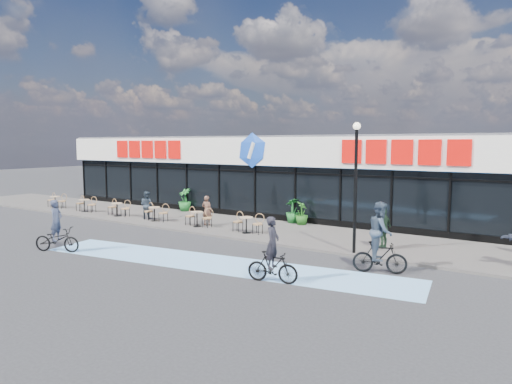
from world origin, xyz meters
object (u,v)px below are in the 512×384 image
bistro_set_0 (57,201)px  pedestrian_a (383,228)px  cyclist_b (380,242)px  potted_plant_left (185,200)px  potted_plant_mid (302,213)px  patron_left (207,210)px  cyclist_a (272,259)px  patron_right (147,205)px  lamp_post (356,176)px  potted_plant_right (293,211)px

bistro_set_0 → pedestrian_a: 20.93m
cyclist_b → potted_plant_left: bearing=156.3°
potted_plant_left → potted_plant_mid: bearing=-1.6°
bistro_set_0 → cyclist_b: cyclist_b is taller
patron_left → pedestrian_a: (8.99, -0.11, 0.06)m
pedestrian_a → cyclist_a: cyclist_a is taller
patron_right → cyclist_b: cyclist_b is taller
lamp_post → patron_left: 8.73m
potted_plant_right → patron_right: 7.96m
potted_plant_mid → cyclist_a: (3.63, -8.74, 0.04)m
potted_plant_right → patron_right: size_ratio=0.85×
potted_plant_left → cyclist_b: cyclist_b is taller
patron_right → pedestrian_a: 12.99m
potted_plant_right → patron_left: bearing=-138.1°
patron_left → pedestrian_a: 8.99m
cyclist_b → lamp_post: bearing=131.4°
lamp_post → cyclist_a: 5.16m
cyclist_a → patron_right: bearing=153.6°
patron_right → potted_plant_right: bearing=-166.6°
bistro_set_0 → cyclist_b: bearing=-7.1°
patron_right → cyclist_b: size_ratio=0.64×
patron_left → cyclist_a: size_ratio=0.74×
patron_left → lamp_post: bearing=160.4°
potted_plant_mid → patron_left: (-3.91, -2.71, 0.16)m
lamp_post → patron_left: bearing=170.0°
bistro_set_0 → patron_right: patron_right is taller
bistro_set_0 → potted_plant_right: (15.22, 3.45, 0.18)m
cyclist_a → cyclist_b: (2.36, 2.79, 0.30)m
potted_plant_right → patron_left: size_ratio=0.86×
cyclist_a → cyclist_b: cyclist_b is taller
patron_left → patron_right: patron_right is taller
potted_plant_left → potted_plant_right: (7.45, 0.00, -0.05)m
bistro_set_0 → patron_left: bearing=2.4°
potted_plant_mid → patron_left: bearing=-145.2°
potted_plant_left → cyclist_a: bearing=-37.5°
cyclist_b → potted_plant_right: bearing=136.9°
lamp_post → potted_plant_left: 13.44m
potted_plant_mid → cyclist_b: bearing=-44.9°
potted_plant_left → pedestrian_a: 13.51m
potted_plant_left → potted_plant_mid: (8.08, -0.23, -0.10)m
lamp_post → bistro_set_0: size_ratio=3.15×
bistro_set_0 → potted_plant_right: potted_plant_right is taller
potted_plant_mid → pedestrian_a: pedestrian_a is taller
potted_plant_mid → potted_plant_left: bearing=178.4°
bistro_set_0 → potted_plant_right: bearing=12.8°
lamp_post → potted_plant_left: (-12.50, 4.41, -2.22)m
bistro_set_0 → cyclist_b: 22.01m
potted_plant_right → patron_right: patron_right is taller
potted_plant_right → patron_left: patron_left is taller
potted_plant_mid → potted_plant_right: potted_plant_right is taller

